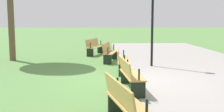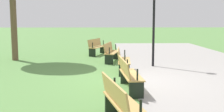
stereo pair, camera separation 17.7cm
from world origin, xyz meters
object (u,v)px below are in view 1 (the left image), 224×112
bench_2 (122,60)px  bench_0 (94,46)px  lamp_post (153,4)px  bench_1 (109,52)px  bench_3 (130,74)px  bench_4 (125,102)px

bench_2 → bench_0: bearing=-164.1°
bench_2 → lamp_post: 2.88m
bench_1 → lamp_post: bearing=64.6°
bench_0 → bench_3: (7.98, 1.11, 0.00)m
bench_4 → lamp_post: size_ratio=0.50×
bench_1 → bench_3: same height
bench_0 → lamp_post: lamp_post is taller
bench_3 → bench_4: 2.70m
bench_3 → lamp_post: lamp_post is taller
bench_0 → bench_4: 10.68m
bench_0 → bench_2: (5.28, 1.11, 0.00)m
bench_4 → lamp_post: bearing=153.2°
bench_1 → bench_2: bearing=20.0°
bench_0 → bench_4: same height
bench_1 → lamp_post: (1.35, 1.77, 2.15)m
bench_3 → lamp_post: size_ratio=0.49×
bench_4 → bench_0: bearing=172.0°
bench_0 → bench_1: same height
bench_3 → bench_4: size_ratio=0.98×
bench_3 → lamp_post: (-4.03, 1.39, 2.15)m
bench_3 → bench_0: bearing=-176.1°
bench_3 → bench_4: same height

